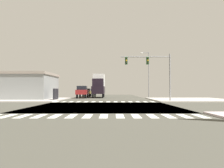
% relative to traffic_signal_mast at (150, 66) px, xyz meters
% --- Properties ---
extents(ground, '(90.00, 90.00, 0.05)m').
position_rel_traffic_signal_mast_xyz_m(ground, '(-6.06, -7.64, -4.88)').
color(ground, '#44433A').
extents(sidewalk_corner_ne, '(12.00, 12.00, 0.14)m').
position_rel_traffic_signal_mast_xyz_m(sidewalk_corner_ne, '(6.94, 4.36, -4.79)').
color(sidewalk_corner_ne, '#B2ADA3').
rests_on(sidewalk_corner_ne, ground).
extents(sidewalk_corner_nw, '(12.00, 12.00, 0.14)m').
position_rel_traffic_signal_mast_xyz_m(sidewalk_corner_nw, '(-19.06, 4.36, -4.79)').
color(sidewalk_corner_nw, '#B4ADA6').
rests_on(sidewalk_corner_nw, ground).
extents(crosswalk_near, '(13.50, 2.00, 0.01)m').
position_rel_traffic_signal_mast_xyz_m(crosswalk_near, '(-6.31, -14.94, -4.85)').
color(crosswalk_near, white).
rests_on(crosswalk_near, ground).
extents(crosswalk_far, '(13.50, 2.00, 0.01)m').
position_rel_traffic_signal_mast_xyz_m(crosswalk_far, '(-6.31, -0.34, -4.85)').
color(crosswalk_far, white).
rests_on(crosswalk_far, ground).
extents(traffic_signal_mast, '(6.92, 0.55, 6.56)m').
position_rel_traffic_signal_mast_xyz_m(traffic_signal_mast, '(0.00, 0.00, 0.00)').
color(traffic_signal_mast, gray).
rests_on(traffic_signal_mast, ground).
extents(street_lamp, '(1.78, 0.32, 9.04)m').
position_rel_traffic_signal_mast_xyz_m(street_lamp, '(1.72, 12.03, 0.47)').
color(street_lamp, gray).
rests_on(street_lamp, ground).
extents(bank_building, '(17.20, 8.54, 4.40)m').
position_rel_traffic_signal_mast_xyz_m(bank_building, '(-23.11, 6.37, -2.65)').
color(bank_building, gray).
rests_on(bank_building, ground).
extents(sedan_nearside_1, '(1.80, 4.30, 1.88)m').
position_rel_traffic_signal_mast_xyz_m(sedan_nearside_1, '(-11.06, 18.88, -3.74)').
color(sedan_nearside_1, black).
rests_on(sedan_nearside_1, ground).
extents(pickup_farside_1, '(2.00, 5.10, 2.35)m').
position_rel_traffic_signal_mast_xyz_m(pickup_farside_1, '(-11.06, 11.74, -3.57)').
color(pickup_farside_1, black).
rests_on(pickup_farside_1, ground).
extents(box_truck_queued_1, '(2.40, 7.20, 4.85)m').
position_rel_traffic_signal_mast_xyz_m(box_truck_queued_1, '(-8.06, 14.31, -2.29)').
color(box_truck_queued_1, black).
rests_on(box_truck_queued_1, ground).
extents(sedan_leading_3, '(1.80, 4.30, 1.88)m').
position_rel_traffic_signal_mast_xyz_m(sedan_leading_3, '(-11.06, 32.25, -3.74)').
color(sedan_leading_3, black).
rests_on(sedan_leading_3, ground).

